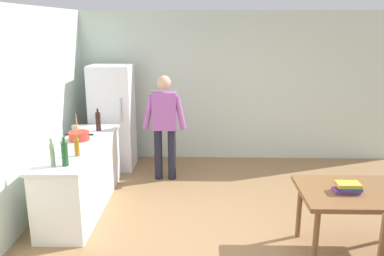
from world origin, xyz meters
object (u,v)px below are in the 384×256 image
(person, at_px, (165,121))
(book_stack, at_px, (348,187))
(refrigerator, at_px, (113,117))
(utensil_jar, at_px, (76,129))
(bottle_oil_amber, at_px, (77,147))
(bottle_vinegar_tall, at_px, (52,154))
(bottle_wine_dark, at_px, (98,121))
(bottle_wine_green, at_px, (65,153))
(cooking_pot, at_px, (79,136))
(dining_table, at_px, (365,197))

(person, bearing_deg, book_stack, -45.61)
(refrigerator, relative_size, utensil_jar, 5.62)
(bottle_oil_amber, bearing_deg, bottle_vinegar_tall, -116.23)
(bottle_wine_dark, height_order, bottle_wine_green, same)
(cooking_pot, bearing_deg, bottle_oil_amber, -75.08)
(person, relative_size, cooking_pot, 4.25)
(person, bearing_deg, bottle_wine_green, -117.38)
(person, height_order, bottle_vinegar_tall, person)
(cooking_pot, relative_size, utensil_jar, 1.25)
(bottle_wine_dark, bearing_deg, dining_table, -28.69)
(bottle_wine_dark, relative_size, bottle_oil_amber, 1.21)
(bottle_wine_green, height_order, book_stack, bottle_wine_green)
(cooking_pot, xyz_separation_m, book_stack, (3.25, -1.35, -0.16))
(dining_table, bearing_deg, bottle_wine_dark, 151.31)
(dining_table, height_order, bottle_wine_dark, bottle_wine_dark)
(dining_table, relative_size, bottle_oil_amber, 5.00)
(person, xyz_separation_m, bottle_vinegar_tall, (-1.11, -1.86, 0.06))
(person, distance_m, book_stack, 3.06)
(refrigerator, height_order, person, refrigerator)
(dining_table, relative_size, cooking_pot, 3.50)
(dining_table, bearing_deg, book_stack, -169.88)
(utensil_jar, bearing_deg, bottle_wine_dark, 40.12)
(bottle_vinegar_tall, bearing_deg, dining_table, -4.71)
(bottle_oil_amber, relative_size, book_stack, 1.01)
(person, xyz_separation_m, bottle_oil_amber, (-0.93, -1.51, 0.04))
(bottle_oil_amber, bearing_deg, utensil_jar, 108.06)
(book_stack, bearing_deg, bottle_oil_amber, 167.68)
(bottle_wine_dark, bearing_deg, bottle_wine_green, -89.68)
(utensil_jar, distance_m, book_stack, 3.76)
(bottle_vinegar_tall, distance_m, bottle_oil_amber, 0.39)
(bottle_vinegar_tall, xyz_separation_m, book_stack, (3.25, -0.32, -0.23))
(dining_table, distance_m, utensil_jar, 3.94)
(utensil_jar, xyz_separation_m, book_stack, (3.38, -1.63, -0.18))
(bottle_oil_amber, height_order, book_stack, bottle_oil_amber)
(utensil_jar, height_order, bottle_wine_green, bottle_wine_green)
(bottle_oil_amber, distance_m, book_stack, 3.15)
(bottle_wine_green, bearing_deg, dining_table, -4.93)
(dining_table, height_order, utensil_jar, utensil_jar)
(dining_table, relative_size, bottle_wine_green, 4.12)
(cooking_pot, distance_m, bottle_vinegar_tall, 1.03)
(bottle_vinegar_tall, relative_size, book_stack, 1.15)
(refrigerator, height_order, bottle_oil_amber, refrigerator)
(dining_table, bearing_deg, cooking_pot, 159.28)
(utensil_jar, height_order, bottle_vinegar_tall, same)
(bottle_wine_dark, distance_m, book_stack, 3.63)
(refrigerator, height_order, cooking_pot, refrigerator)
(person, bearing_deg, dining_table, -42.41)
(person, distance_m, bottle_vinegar_tall, 2.17)
(bottle_oil_amber, xyz_separation_m, bottle_wine_green, (-0.03, -0.35, 0.03))
(refrigerator, xyz_separation_m, bottle_oil_amber, (0.01, -2.07, 0.12))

